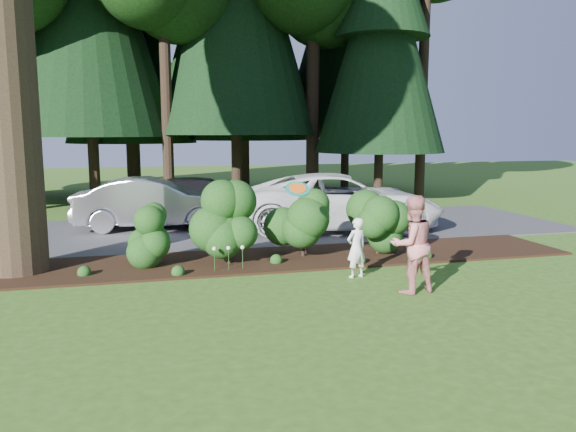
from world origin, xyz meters
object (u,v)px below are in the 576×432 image
at_px(car_silver_wagon, 154,203).
at_px(child, 356,248).
at_px(car_white_suv, 340,201).
at_px(frisbee, 298,189).
at_px(car_dark_suv, 205,198).
at_px(adult, 412,244).

xyz_separation_m(car_silver_wagon, child, (3.86, -6.82, -0.19)).
xyz_separation_m(car_white_suv, frisbee, (-2.73, -5.13, 0.96)).
relative_size(child, frisbee, 2.51).
bearing_deg(frisbee, car_dark_suv, 96.76).
distance_m(child, adult, 1.42).
height_order(car_dark_suv, frisbee, frisbee).
xyz_separation_m(car_silver_wagon, car_white_suv, (5.40, -1.50, 0.07)).
relative_size(car_white_suv, adult, 3.37).
bearing_deg(child, car_silver_wagon, -77.13).
height_order(adult, frisbee, frisbee).
bearing_deg(car_white_suv, adult, -178.16).
bearing_deg(car_white_suv, child, 173.89).
bearing_deg(car_silver_wagon, frisbee, -152.79).
bearing_deg(adult, car_white_suv, -105.21).
distance_m(car_silver_wagon, adult, 9.22).
relative_size(child, adult, 0.68).
distance_m(car_silver_wagon, child, 7.84).
height_order(car_silver_wagon, car_dark_suv, car_silver_wagon).
distance_m(car_dark_suv, child, 8.75).
bearing_deg(frisbee, child, -9.17).
height_order(car_white_suv, frisbee, frisbee).
relative_size(car_silver_wagon, car_white_suv, 0.77).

